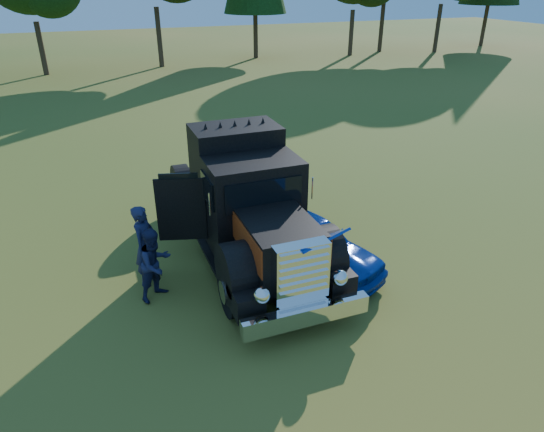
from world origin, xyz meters
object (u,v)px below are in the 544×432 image
Objects in this scene: hotrod_coupe at (305,242)px; spectator_near at (145,245)px; diamond_t_truck at (248,207)px; spectator_far at (155,264)px.

spectator_near is at bearing 168.45° from hotrod_coupe.
diamond_t_truck reaches higher than hotrod_coupe.
diamond_t_truck is at bearing -48.64° from spectator_near.
diamond_t_truck is 1.57m from hotrod_coupe.
diamond_t_truck is 1.64× the size of hotrod_coupe.
hotrod_coupe is (1.02, -1.03, -0.60)m from diamond_t_truck.
spectator_far is at bearing -157.87° from diamond_t_truck.
spectator_near is at bearing 66.23° from spectator_far.
spectator_far is (0.10, -0.64, -0.13)m from spectator_near.
diamond_t_truck is 2.50m from spectator_near.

